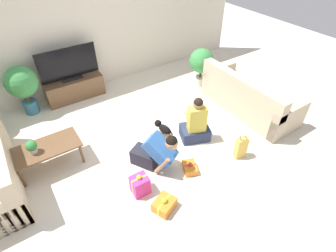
# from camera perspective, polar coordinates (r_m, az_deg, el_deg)

# --- Properties ---
(ground_plane) EXTENTS (16.00, 16.00, 0.00)m
(ground_plane) POSITION_cam_1_polar(r_m,az_deg,el_deg) (4.86, -5.14, -4.55)
(ground_plane) COLOR beige
(wall_back) EXTENTS (8.40, 0.06, 2.60)m
(wall_back) POSITION_cam_1_polar(r_m,az_deg,el_deg) (6.32, -18.39, 18.60)
(wall_back) COLOR beige
(wall_back) RESTS_ON ground_plane
(sofa_right) EXTENTS (0.88, 2.10, 0.86)m
(sofa_right) POSITION_cam_1_polar(r_m,az_deg,el_deg) (5.80, 16.97, 5.84)
(sofa_right) COLOR #C6B293
(sofa_right) RESTS_ON ground_plane
(coffee_table) EXTENTS (1.06, 0.55, 0.43)m
(coffee_table) POSITION_cam_1_polar(r_m,az_deg,el_deg) (4.68, -24.96, -4.58)
(coffee_table) COLOR brown
(coffee_table) RESTS_ON ground_plane
(tv_console) EXTENTS (1.26, 0.46, 0.48)m
(tv_console) POSITION_cam_1_polar(r_m,az_deg,el_deg) (6.38, -19.66, 7.78)
(tv_console) COLOR brown
(tv_console) RESTS_ON ground_plane
(tv) EXTENTS (1.25, 0.20, 0.71)m
(tv) POSITION_cam_1_polar(r_m,az_deg,el_deg) (6.13, -20.80, 12.18)
(tv) COLOR black
(tv) RESTS_ON tv_console
(potted_plant_corner_right) EXTENTS (0.57, 0.57, 0.92)m
(potted_plant_corner_right) POSITION_cam_1_polar(r_m,az_deg,el_deg) (6.41, 7.28, 13.51)
(potted_plant_corner_right) COLOR beige
(potted_plant_corner_right) RESTS_ON ground_plane
(potted_plant_back_left) EXTENTS (0.64, 0.64, 1.06)m
(potted_plant_back_left) POSITION_cam_1_polar(r_m,az_deg,el_deg) (6.04, -29.20, 7.99)
(potted_plant_back_left) COLOR #336B84
(potted_plant_back_left) RESTS_ON ground_plane
(person_kneeling) EXTENTS (0.65, 0.82, 0.79)m
(person_kneeling) POSITION_cam_1_polar(r_m,az_deg,el_deg) (4.26, -2.71, -5.65)
(person_kneeling) COLOR #23232D
(person_kneeling) RESTS_ON ground_plane
(person_sitting) EXTENTS (0.63, 0.59, 0.93)m
(person_sitting) POSITION_cam_1_polar(r_m,az_deg,el_deg) (4.83, 6.05, 0.31)
(person_sitting) COLOR #283351
(person_sitting) RESTS_ON ground_plane
(dog) EXTENTS (0.20, 0.47, 0.31)m
(dog) POSITION_cam_1_polar(r_m,az_deg,el_deg) (4.93, -1.15, -0.43)
(dog) COLOR black
(dog) RESTS_ON ground_plane
(gift_box_a) EXTENTS (0.39, 0.36, 0.23)m
(gift_box_a) POSITION_cam_1_polar(r_m,az_deg,el_deg) (3.95, -0.82, -16.71)
(gift_box_a) COLOR orange
(gift_box_a) RESTS_ON ground_plane
(gift_box_b) EXTENTS (0.30, 0.35, 0.18)m
(gift_box_b) POSITION_cam_1_polar(r_m,az_deg,el_deg) (4.43, 4.78, -8.99)
(gift_box_b) COLOR orange
(gift_box_b) RESTS_ON ground_plane
(gift_box_c) EXTENTS (0.26, 0.23, 0.38)m
(gift_box_c) POSITION_cam_1_polar(r_m,az_deg,el_deg) (4.08, -6.13, -12.60)
(gift_box_c) COLOR #CC3389
(gift_box_c) RESTS_ON ground_plane
(gift_bag_a) EXTENTS (0.22, 0.15, 0.44)m
(gift_bag_a) POSITION_cam_1_polar(r_m,az_deg,el_deg) (4.70, 15.61, -4.55)
(gift_bag_a) COLOR #E5B74C
(gift_bag_a) RESTS_ON ground_plane
(tabletop_plant) EXTENTS (0.17, 0.17, 0.22)m
(tabletop_plant) POSITION_cam_1_polar(r_m,az_deg,el_deg) (4.56, -27.58, -4.00)
(tabletop_plant) COLOR beige
(tabletop_plant) RESTS_ON coffee_table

